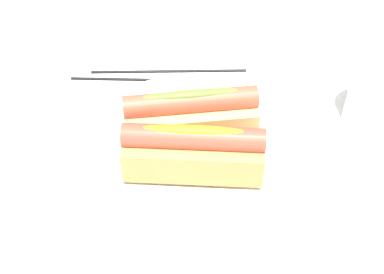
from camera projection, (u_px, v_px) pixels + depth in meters
ground_plane at (213, 160)px, 0.66m from camera, size 2.40×2.40×0.00m
serving_bowl at (192, 159)px, 0.64m from camera, size 0.27×0.27×0.04m
hotdog_front at (191, 115)px, 0.62m from camera, size 0.15×0.07×0.06m
hotdog_back at (193, 151)px, 0.59m from camera, size 0.16×0.09×0.06m
water_glass at (376, 96)px, 0.68m from camera, size 0.07×0.07×0.09m
chopstick_near at (149, 79)px, 0.76m from camera, size 0.21×0.06×0.01m
chopstick_far at (169, 70)px, 0.78m from camera, size 0.22×0.05×0.01m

